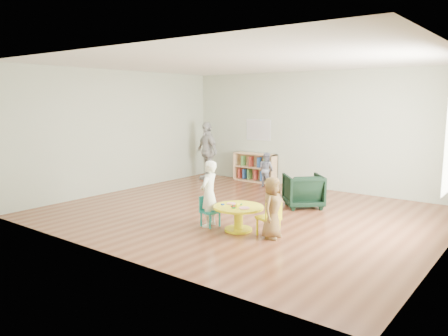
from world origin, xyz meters
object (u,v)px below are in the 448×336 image
(child_left, at_px, (209,194))
(toddler, at_px, (266,169))
(adult_caretaker, at_px, (207,151))
(kid_chair_left, at_px, (209,210))
(bookshelf, at_px, (255,168))
(activity_table, at_px, (238,214))
(armchair, at_px, (303,191))
(kid_chair_right, at_px, (270,217))
(child_right, at_px, (272,208))

(child_left, relative_size, toddler, 1.32)
(adult_caretaker, bearing_deg, child_left, -29.53)
(kid_chair_left, xyz_separation_m, bookshelf, (-1.65, 3.93, 0.09))
(activity_table, distance_m, armchair, 2.09)
(kid_chair_right, bearing_deg, toddler, 53.83)
(bookshelf, xyz_separation_m, child_left, (1.66, -3.94, 0.20))
(armchair, distance_m, child_right, 2.16)
(armchair, bearing_deg, adult_caretaker, -61.51)
(activity_table, bearing_deg, kid_chair_right, 4.30)
(kid_chair_left, relative_size, toddler, 0.60)
(kid_chair_right, xyz_separation_m, toddler, (-2.18, 3.40, 0.12))
(armchair, relative_size, child_right, 0.76)
(child_left, bearing_deg, child_right, 83.56)
(kid_chair_right, relative_size, armchair, 0.79)
(activity_table, height_order, armchair, armchair)
(toddler, bearing_deg, activity_table, 124.45)
(kid_chair_left, height_order, armchair, armchair)
(toddler, bearing_deg, child_right, 132.48)
(child_right, height_order, adult_caretaker, adult_caretaker)
(kid_chair_right, bearing_deg, kid_chair_left, 117.49)
(kid_chair_left, relative_size, bookshelf, 0.43)
(bookshelf, bearing_deg, child_right, -53.58)
(armchair, relative_size, child_left, 0.65)
(armchair, xyz_separation_m, child_right, (0.53, -2.09, 0.15))
(toddler, bearing_deg, bookshelf, -24.96)
(bookshelf, xyz_separation_m, child_right, (2.85, -3.86, 0.12))
(adult_caretaker, bearing_deg, kid_chair_right, -18.86)
(bookshelf, distance_m, toddler, 0.73)
(adult_caretaker, bearing_deg, bookshelf, 46.31)
(kid_chair_right, distance_m, bookshelf, 4.72)
(child_right, bearing_deg, kid_chair_left, 86.05)
(kid_chair_left, distance_m, toddler, 3.68)
(child_right, bearing_deg, activity_table, 81.85)
(kid_chair_left, relative_size, kid_chair_right, 0.89)
(bookshelf, relative_size, toddler, 1.41)
(activity_table, relative_size, kid_chair_right, 1.43)
(toddler, height_order, adult_caretaker, adult_caretaker)
(bookshelf, bearing_deg, child_left, -67.17)
(activity_table, xyz_separation_m, kid_chair_right, (0.57, 0.04, 0.02))
(bookshelf, height_order, child_left, child_left)
(bookshelf, bearing_deg, kid_chair_left, -67.25)
(kid_chair_left, distance_m, child_right, 1.22)
(armchair, bearing_deg, toddler, -80.82)
(activity_table, bearing_deg, kid_chair_left, -171.50)
(adult_caretaker, bearing_deg, child_right, -18.83)
(child_right, xyz_separation_m, toddler, (-2.25, 3.45, -0.06))
(armchair, relative_size, toddler, 0.86)
(kid_chair_right, xyz_separation_m, bookshelf, (-2.78, 3.81, 0.06))
(bookshelf, distance_m, armchair, 2.91)
(child_left, relative_size, child_right, 1.17)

